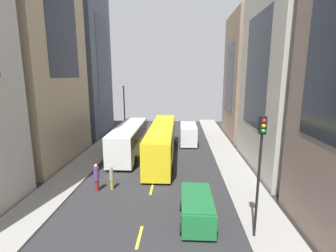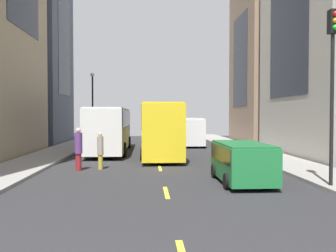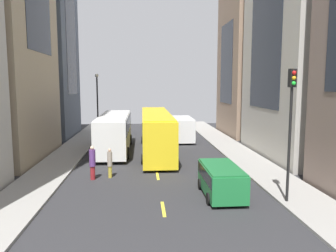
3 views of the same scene
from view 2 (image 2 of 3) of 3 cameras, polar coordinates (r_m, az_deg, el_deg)
The scene contains 20 objects.
ground_plane at distance 28.05m, azimuth -2.02°, elevation -4.08°, with size 41.80×41.80×0.00m, color #28282B.
sidewalk_west at distance 28.82m, azimuth -16.97°, elevation -3.84°, with size 2.96×44.00×0.15m, color gray.
sidewalk_east at distance 29.19m, azimuth 12.73°, elevation -3.74°, with size 2.96×44.00×0.15m, color gray.
lane_stripe_1 at distance 13.22m, azimuth -0.28°, elevation -10.62°, with size 0.16×2.00×0.01m, color yellow.
lane_stripe_2 at distance 19.12m, azimuth -1.31°, elevation -6.78°, with size 0.16×2.00×0.01m, color yellow.
lane_stripe_3 at distance 25.07m, azimuth -1.84°, elevation -4.75°, with size 0.16×2.00×0.01m, color yellow.
lane_stripe_4 at distance 31.03m, azimuth -2.17°, elevation -3.51°, with size 0.16×2.00×0.01m, color yellow.
lane_stripe_5 at distance 37.01m, azimuth -2.39°, elevation -2.66°, with size 0.16×2.00×0.01m, color yellow.
lane_stripe_6 at distance 43.00m, azimuth -2.55°, elevation -2.05°, with size 0.16×2.00×0.01m, color yellow.
lane_stripe_7 at distance 48.98m, azimuth -2.67°, elevation -1.59°, with size 0.16×2.00×0.01m, color yellow.
building_west_2 at distance 39.86m, azimuth -21.49°, elevation 13.40°, with size 7.22×9.19×21.96m.
building_east_2 at distance 39.67m, azimuth 17.06°, elevation 9.94°, with size 7.92×9.76×17.12m.
city_bus_white at distance 27.63m, azimuth -9.28°, elevation -0.01°, with size 2.80×11.03×3.35m.
streetcar_yellow at distance 26.77m, azimuth -1.44°, elevation 0.21°, with size 2.70×14.60×3.59m.
delivery_van_white at distance 32.54m, azimuth 3.59°, elevation -0.61°, with size 2.25×5.04×2.58m.
car_green_0 at distance 15.23m, azimuth 11.81°, elevation -5.28°, with size 2.06×4.08×1.68m.
pedestrian_waiting_curb at distance 18.92m, azimuth -10.81°, elevation -3.78°, with size 0.32×0.32×1.94m.
pedestrian_crossing_near at distance 18.71m, azimuth -14.19°, elevation -3.44°, with size 0.40×0.40×2.20m.
traffic_light_near_corner at distance 15.02m, azimuth 24.92°, elevation 8.82°, with size 0.32×0.44×6.68m.
streetlamp_near at distance 38.83m, azimuth -12.01°, elevation 4.24°, with size 0.44×0.44×7.23m.
Camera 2 is at (-0.73, -27.90, 2.83)m, focal length 37.97 mm.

